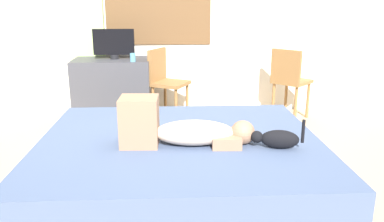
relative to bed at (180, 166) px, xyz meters
The scene contains 10 objects.
ground_plane 0.27m from the bed, 105.84° to the right, with size 16.00×16.00×0.00m, color tan.
bed is the anchor object (origin of this frame).
person_lying 0.36m from the bed, 89.72° to the right, with size 0.94×0.29×0.34m.
cat 0.76m from the bed, 19.44° to the right, with size 0.35×0.16×0.21m.
desk 2.11m from the bed, 111.09° to the left, with size 0.90×0.56×0.74m.
tv_monitor 2.21m from the bed, 110.14° to the left, with size 0.48×0.10×0.35m.
cup 1.90m from the bed, 105.55° to the left, with size 0.06×0.06×0.10m, color teal.
chair_by_desk 1.92m from the bed, 94.01° to the left, with size 0.51×0.51×0.86m.
chair_spare 2.31m from the bed, 53.73° to the left, with size 0.54×0.54×0.86m.
curtain_left 2.71m from the bed, 115.87° to the left, with size 0.44×0.06×2.55m, color #ADCC75.
Camera 1 is at (-0.01, -2.56, 1.43)m, focal length 36.86 mm.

